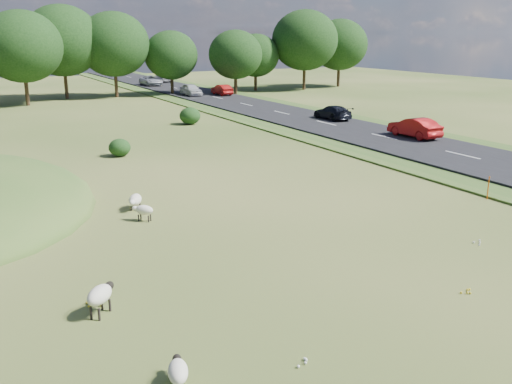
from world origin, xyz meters
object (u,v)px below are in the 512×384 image
at_px(car_2, 222,90).
at_px(marker_post, 488,188).
at_px(car_1, 151,81).
at_px(car_3, 162,77).
at_px(car_0, 414,127).
at_px(car_5, 191,89).
at_px(sheep_2, 144,210).
at_px(car_6, 332,112).
at_px(sheep_1, 135,200).
at_px(sheep_0, 100,295).
at_px(sheep_3, 178,371).

bearing_deg(car_2, marker_post, 80.51).
relative_size(car_1, car_3, 1.07).
height_order(car_0, car_1, car_0).
bearing_deg(car_5, car_0, -84.23).
height_order(sheep_2, car_6, car_6).
distance_m(car_0, car_1, 54.40).
distance_m(car_2, car_6, 25.04).
bearing_deg(car_0, sheep_2, 20.71).
bearing_deg(car_6, sheep_2, 39.35).
xyz_separation_m(sheep_1, car_1, (21.00, 61.79, 0.53)).
height_order(sheep_0, sheep_3, sheep_0).
height_order(sheep_1, car_5, car_5).
distance_m(car_0, car_6, 11.03).
height_order(sheep_1, sheep_2, sheep_2).
distance_m(marker_post, car_2, 51.10).
xyz_separation_m(car_5, car_6, (3.80, -26.59, -0.11)).
xyz_separation_m(sheep_3, car_2, (28.05, 58.04, 0.53)).
bearing_deg(sheep_2, sheep_0, 109.63).
xyz_separation_m(marker_post, car_0, (8.43, 14.33, 0.42)).
height_order(sheep_3, car_0, car_0).
relative_size(car_2, car_5, 0.92).
xyz_separation_m(sheep_0, car_2, (28.82, 53.55, 0.28)).
bearing_deg(car_0, sheep_3, 38.06).
distance_m(sheep_3, car_0, 35.63).
height_order(marker_post, car_0, car_0).
xyz_separation_m(marker_post, sheep_0, (-20.39, -3.14, 0.05)).
bearing_deg(car_5, sheep_3, -112.15).
xyz_separation_m(sheep_2, sheep_3, (-3.08, -12.52, -0.11)).
bearing_deg(car_3, sheep_0, 69.57).
xyz_separation_m(sheep_0, car_0, (28.82, 17.47, 0.36)).
relative_size(car_5, car_6, 1.00).
xyz_separation_m(sheep_0, car_6, (28.82, 28.50, 0.25)).
xyz_separation_m(sheep_3, car_0, (28.05, 21.96, 0.61)).
bearing_deg(car_2, sheep_3, 64.20).
bearing_deg(car_0, car_3, -90.00).
bearing_deg(car_1, sheep_3, -107.65).
bearing_deg(car_2, sheep_0, 61.71).
xyz_separation_m(sheep_2, car_0, (24.97, 9.44, 0.50)).
height_order(car_0, car_5, car_0).
distance_m(sheep_2, car_0, 26.70).
distance_m(sheep_0, car_0, 33.70).
xyz_separation_m(car_1, car_2, (3.80, -18.19, -0.07)).
relative_size(marker_post, car_3, 0.24).
height_order(car_3, car_6, car_3).
bearing_deg(car_0, car_1, -85.99).
bearing_deg(sheep_1, car_2, -178.92).
distance_m(sheep_3, car_3, 86.53).
distance_m(car_1, car_2, 18.58).
xyz_separation_m(sheep_3, car_3, (28.05, 81.86, 0.58)).
distance_m(sheep_0, car_3, 82.56).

